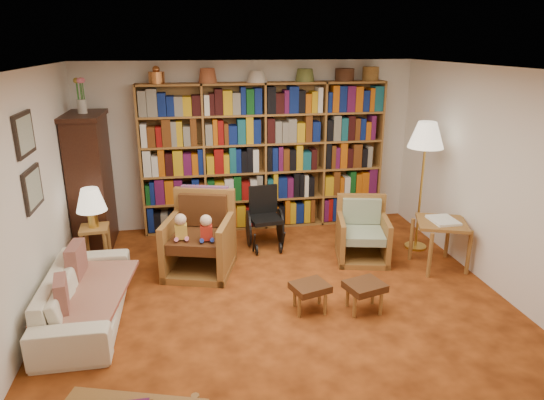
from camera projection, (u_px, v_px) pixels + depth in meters
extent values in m
plane|color=#B5531B|center=(280.00, 301.00, 5.40)|extent=(5.00, 5.00, 0.00)
plane|color=white|center=(282.00, 69.00, 4.62)|extent=(5.00, 5.00, 0.00)
plane|color=white|center=(250.00, 146.00, 7.35)|extent=(5.00, 0.00, 5.00)
plane|color=white|center=(367.00, 328.00, 2.67)|extent=(5.00, 0.00, 5.00)
plane|color=white|center=(23.00, 208.00, 4.60)|extent=(0.00, 5.00, 5.00)
plane|color=white|center=(500.00, 183.00, 5.42)|extent=(0.00, 5.00, 5.00)
cube|color=olive|center=(264.00, 157.00, 7.28)|extent=(3.60, 0.30, 2.20)
cube|color=#321A0D|center=(91.00, 184.00, 6.62)|extent=(0.45, 0.90, 1.80)
cube|color=#321A0D|center=(83.00, 116.00, 6.33)|extent=(0.50, 0.95, 0.06)
cylinder|color=beige|center=(82.00, 106.00, 6.30)|extent=(0.12, 0.12, 0.18)
cube|color=black|center=(24.00, 134.00, 4.68)|extent=(0.03, 0.52, 0.42)
cube|color=gray|center=(26.00, 134.00, 4.69)|extent=(0.01, 0.44, 0.34)
cube|color=black|center=(33.00, 189.00, 4.86)|extent=(0.03, 0.52, 0.42)
cube|color=gray|center=(34.00, 189.00, 4.86)|extent=(0.01, 0.44, 0.34)
imported|color=#EFE7CB|center=(85.00, 295.00, 5.00)|extent=(1.82, 0.71, 0.53)
cube|color=#C4B28F|center=(90.00, 291.00, 5.00)|extent=(0.88, 1.43, 0.04)
cube|color=maroon|center=(77.00, 265.00, 5.25)|extent=(0.15, 0.40, 0.40)
cube|color=maroon|center=(62.00, 297.00, 4.59)|extent=(0.17, 0.36, 0.34)
cube|color=olive|center=(94.00, 228.00, 6.12)|extent=(0.37, 0.37, 0.04)
cylinder|color=olive|center=(83.00, 252.00, 6.06)|extent=(0.05, 0.05, 0.48)
cylinder|color=olive|center=(106.00, 251.00, 6.10)|extent=(0.05, 0.05, 0.48)
cylinder|color=olive|center=(87.00, 244.00, 6.31)|extent=(0.05, 0.05, 0.48)
cylinder|color=olive|center=(109.00, 243.00, 6.35)|extent=(0.05, 0.05, 0.48)
cylinder|color=gold|center=(93.00, 219.00, 6.09)|extent=(0.12, 0.12, 0.21)
cone|color=#F1E3C6|center=(91.00, 200.00, 6.00)|extent=(0.37, 0.37, 0.29)
cube|color=olive|center=(200.00, 268.00, 6.09)|extent=(0.98, 1.01, 0.09)
cube|color=olive|center=(170.00, 248.00, 5.93)|extent=(0.30, 0.81, 0.70)
cube|color=olive|center=(228.00, 244.00, 6.05)|extent=(0.30, 0.81, 0.70)
cube|color=olive|center=(198.00, 225.00, 6.29)|extent=(0.78, 0.31, 0.98)
cube|color=#4F2E15|center=(199.00, 240.00, 5.93)|extent=(0.78, 0.83, 0.13)
cube|color=#4F2E15|center=(197.00, 210.00, 6.15)|extent=(0.62, 0.28, 0.41)
cube|color=#BF3259|center=(196.00, 202.00, 6.23)|extent=(0.60, 0.24, 0.44)
cube|color=olive|center=(361.00, 257.00, 6.43)|extent=(0.78, 0.80, 0.07)
cube|color=olive|center=(341.00, 240.00, 6.30)|extent=(0.21, 0.67, 0.58)
cube|color=olive|center=(384.00, 237.00, 6.40)|extent=(0.21, 0.67, 0.58)
cube|color=olive|center=(355.00, 223.00, 6.60)|extent=(0.65, 0.21, 0.81)
cube|color=#95A584|center=(364.00, 235.00, 6.30)|extent=(0.62, 0.66, 0.11)
cube|color=#95A584|center=(358.00, 211.00, 6.48)|extent=(0.51, 0.20, 0.34)
cube|color=black|center=(265.00, 219.00, 6.71)|extent=(0.46, 0.46, 0.05)
cube|color=black|center=(263.00, 199.00, 6.83)|extent=(0.41, 0.10, 0.41)
cylinder|color=black|center=(249.00, 228.00, 6.81)|extent=(0.03, 0.51, 0.51)
cylinder|color=black|center=(280.00, 226.00, 6.88)|extent=(0.03, 0.51, 0.51)
cylinder|color=black|center=(257.00, 250.00, 6.55)|extent=(0.03, 0.15, 0.15)
cylinder|color=black|center=(280.00, 248.00, 6.61)|extent=(0.03, 0.15, 0.15)
cylinder|color=gold|center=(415.00, 246.00, 6.80)|extent=(0.30, 0.30, 0.03)
cylinder|color=gold|center=(420.00, 197.00, 6.58)|extent=(0.03, 0.03, 1.49)
cone|color=#F1E3C6|center=(426.00, 135.00, 6.31)|extent=(0.47, 0.47, 0.34)
cube|color=olive|center=(442.00, 223.00, 6.04)|extent=(0.75, 0.75, 0.04)
cylinder|color=olive|center=(430.00, 256.00, 5.86)|extent=(0.05, 0.05, 0.58)
cylinder|color=olive|center=(469.00, 252.00, 5.94)|extent=(0.05, 0.05, 0.58)
cylinder|color=olive|center=(411.00, 239.00, 6.34)|extent=(0.05, 0.05, 0.58)
cylinder|color=olive|center=(447.00, 237.00, 6.42)|extent=(0.05, 0.05, 0.58)
cube|color=white|center=(442.00, 220.00, 6.03)|extent=(0.41, 0.46, 0.03)
cube|color=#4F2E15|center=(310.00, 287.00, 5.13)|extent=(0.45, 0.41, 0.07)
cylinder|color=olive|center=(299.00, 307.00, 5.05)|extent=(0.04, 0.04, 0.24)
cylinder|color=olive|center=(325.00, 304.00, 5.09)|extent=(0.04, 0.04, 0.24)
cylinder|color=olive|center=(295.00, 296.00, 5.26)|extent=(0.04, 0.04, 0.24)
cylinder|color=olive|center=(320.00, 294.00, 5.30)|extent=(0.04, 0.04, 0.24)
cube|color=#4F2E15|center=(365.00, 286.00, 5.12)|extent=(0.46, 0.42, 0.08)
cylinder|color=olive|center=(355.00, 307.00, 5.04)|extent=(0.04, 0.04, 0.25)
cylinder|color=olive|center=(381.00, 304.00, 5.09)|extent=(0.04, 0.04, 0.25)
cylinder|color=olive|center=(348.00, 296.00, 5.26)|extent=(0.04, 0.04, 0.25)
cylinder|color=olive|center=(373.00, 294.00, 5.31)|extent=(0.04, 0.04, 0.25)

